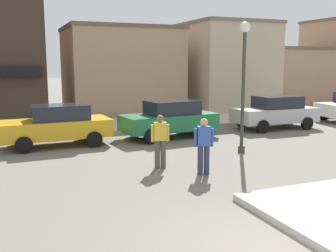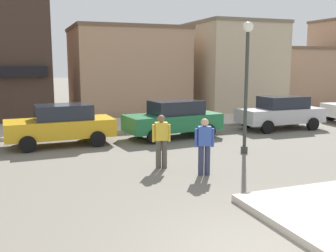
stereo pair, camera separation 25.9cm
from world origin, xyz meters
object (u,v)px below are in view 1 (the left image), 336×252
(lamp_post, at_px, (244,68))
(pedestrian_crossing_near, at_px, (204,145))
(parked_car_third, at_px, (275,112))
(parked_car_nearest, at_px, (57,125))
(pedestrian_crossing_far, at_px, (160,140))
(parked_car_second, at_px, (170,118))

(lamp_post, xyz_separation_m, pedestrian_crossing_near, (-2.52, -1.98, -2.09))
(lamp_post, xyz_separation_m, parked_car_third, (4.27, 3.74, -2.15))
(parked_car_nearest, xyz_separation_m, pedestrian_crossing_far, (2.46, -4.48, 0.06))
(parked_car_nearest, bearing_deg, lamp_post, -31.76)
(parked_car_nearest, distance_m, pedestrian_crossing_near, 6.52)
(lamp_post, height_order, parked_car_second, lamp_post)
(lamp_post, height_order, parked_car_third, lamp_post)
(lamp_post, height_order, pedestrian_crossing_near, lamp_post)
(parked_car_second, relative_size, pedestrian_crossing_near, 2.58)
(lamp_post, distance_m, parked_car_nearest, 7.21)
(parked_car_nearest, relative_size, parked_car_third, 1.01)
(parked_car_second, bearing_deg, pedestrian_crossing_far, -115.82)
(parked_car_second, relative_size, parked_car_third, 1.04)
(lamp_post, bearing_deg, pedestrian_crossing_near, -141.94)
(pedestrian_crossing_near, height_order, pedestrian_crossing_far, same)
(parked_car_nearest, relative_size, parked_car_second, 0.98)
(parked_car_third, distance_m, pedestrian_crossing_far, 8.94)
(parked_car_second, bearing_deg, parked_car_third, 2.01)
(parked_car_second, height_order, parked_car_third, same)
(parked_car_third, relative_size, pedestrian_crossing_near, 2.49)
(pedestrian_crossing_far, bearing_deg, parked_car_nearest, 118.79)
(pedestrian_crossing_near, xyz_separation_m, pedestrian_crossing_far, (-0.87, 1.12, 0.00))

